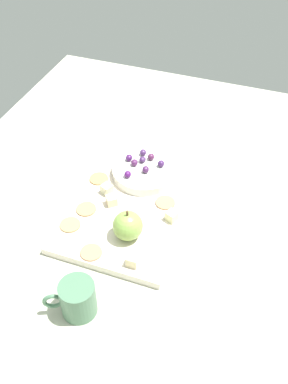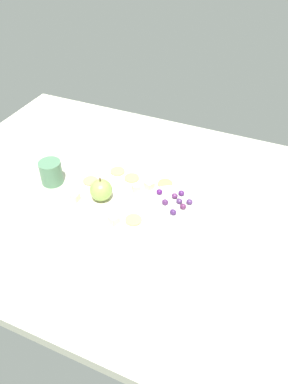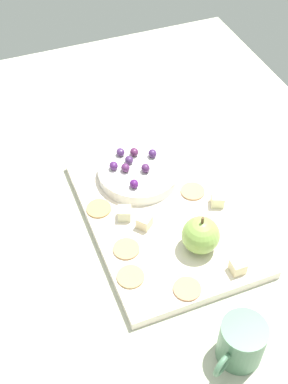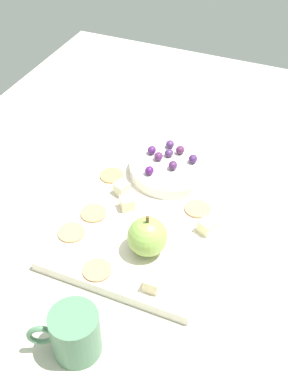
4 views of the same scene
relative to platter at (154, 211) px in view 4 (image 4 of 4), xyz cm
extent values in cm
cube|color=#B7B8A1|center=(-1.90, 2.78, -2.64)|extent=(134.11, 95.33, 3.42)
cube|color=silver|center=(0.00, 0.00, 0.00)|extent=(38.88, 26.57, 1.86)
cylinder|color=white|center=(10.37, 0.70, 2.07)|extent=(15.94, 15.94, 2.29)
sphere|color=#87AE4D|center=(-9.73, -2.79, 4.20)|extent=(6.54, 6.54, 6.54)
cylinder|color=brown|center=(-9.73, -2.79, 8.07)|extent=(0.50, 0.50, 1.20)
cube|color=beige|center=(-2.33, 4.38, 2.09)|extent=(3.27, 3.27, 2.32)
cube|color=beige|center=(-16.50, -6.51, 2.09)|extent=(2.34, 2.34, 2.32)
cube|color=beige|center=(1.30, 6.95, 2.09)|extent=(3.05, 3.05, 2.32)
cube|color=beige|center=(-1.48, -10.25, 2.09)|extent=(3.04, 3.04, 2.32)
cylinder|color=tan|center=(-5.66, 9.19, 1.13)|extent=(4.60, 4.60, 0.40)
cylinder|color=tan|center=(4.95, 10.74, 1.13)|extent=(4.60, 4.60, 0.40)
cylinder|color=tan|center=(-11.29, 10.48, 1.13)|extent=(4.60, 4.60, 0.40)
cylinder|color=tan|center=(-16.81, 2.70, 1.13)|extent=(4.60, 4.60, 0.40)
cylinder|color=tan|center=(2.59, -7.31, 1.13)|extent=(4.60, 4.60, 0.40)
ellipsoid|color=#532454|center=(10.51, 3.39, 4.04)|extent=(1.82, 1.64, 1.64)
ellipsoid|color=#472959|center=(12.42, 1.95, 3.96)|extent=(1.82, 1.64, 1.49)
ellipsoid|color=#49295D|center=(15.12, 2.35, 3.99)|extent=(1.82, 1.64, 1.54)
ellipsoid|color=#4A2352|center=(8.96, -0.13, 4.08)|extent=(1.82, 1.64, 1.72)
ellipsoid|color=#4B205E|center=(11.86, 5.33, 4.04)|extent=(1.82, 1.64, 1.64)
ellipsoid|color=#422258|center=(12.37, -2.95, 4.04)|extent=(1.82, 1.64, 1.65)
ellipsoid|color=#53224A|center=(14.09, 0.26, 4.03)|extent=(1.82, 1.64, 1.62)
ellipsoid|color=#4C185F|center=(5.89, 3.36, 4.02)|extent=(1.82, 1.64, 1.61)
cylinder|color=#4C7658|center=(-28.86, -0.26, 2.87)|extent=(6.88, 6.88, 7.59)
torus|color=#4C7658|center=(-30.94, 3.89, 2.87)|extent=(2.51, 3.94, 4.00)
camera|label=1|loc=(-68.07, -27.58, 74.48)|focal=41.48mm
camera|label=2|loc=(33.42, -70.75, 72.17)|focal=34.08mm
camera|label=3|loc=(-56.40, 25.77, 71.73)|focal=47.76mm
camera|label=4|loc=(-58.48, -22.96, 61.03)|focal=45.46mm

